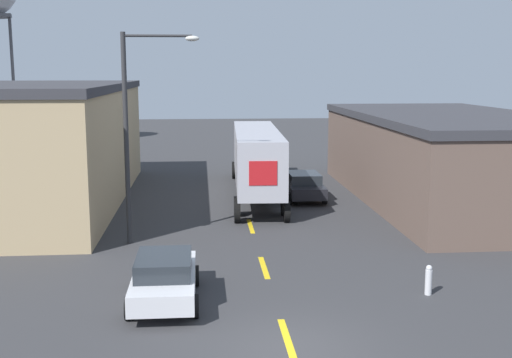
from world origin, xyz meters
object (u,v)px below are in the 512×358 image
Objects in this scene: parked_car_left_near at (164,277)px; parked_car_right_far at (303,185)px; fire_hydrant at (429,280)px; semi_truck at (256,154)px; street_lamp at (135,123)px.

parked_car_right_far is at bearing 66.30° from parked_car_left_near.
semi_truck is at bearing 103.39° from fire_hydrant.
fire_hydrant is at bearing -0.44° from parked_car_left_near.
semi_truck is 3.34m from parked_car_right_far.
parked_car_right_far is 12.52m from street_lamp.
fire_hydrant is (8.32, -0.06, -0.31)m from parked_car_left_near.
semi_truck is 17.63m from fire_hydrant.
parked_car_left_near is at bearing -113.70° from parked_car_right_far.
fire_hydrant is at bearing -74.28° from semi_truck.
parked_car_left_near is at bearing 179.56° from fire_hydrant.
parked_car_right_far is at bearing 45.73° from street_lamp.
semi_truck reaches higher than parked_car_left_near.
semi_truck is 17.59m from parked_car_left_near.
parked_car_right_far is at bearing -29.23° from semi_truck.
parked_car_right_far is 15.59m from fire_hydrant.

